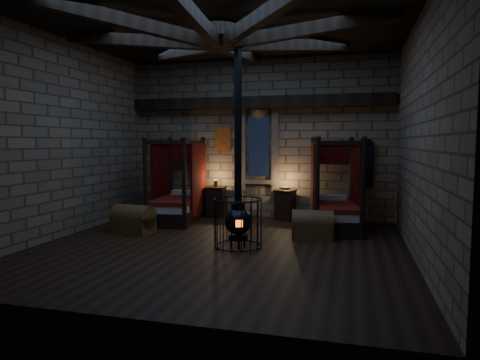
% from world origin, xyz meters
% --- Properties ---
extents(room, '(7.02, 7.02, 4.29)m').
position_xyz_m(room, '(-0.00, 0.09, 3.74)').
color(room, black).
rests_on(room, ground).
extents(bed_left, '(1.24, 2.06, 2.06)m').
position_xyz_m(bed_left, '(-1.86, 2.31, 0.51)').
color(bed_left, black).
rests_on(bed_left, ground).
extents(bed_right, '(1.29, 2.08, 2.05)m').
position_xyz_m(bed_right, '(2.06, 2.28, 0.51)').
color(bed_right, black).
rests_on(bed_right, ground).
extents(trunk_left, '(0.94, 0.67, 0.64)m').
position_xyz_m(trunk_left, '(-2.24, 0.70, 0.28)').
color(trunk_left, brown).
rests_on(trunk_left, ground).
extents(trunk_right, '(0.90, 0.63, 0.62)m').
position_xyz_m(trunk_right, '(1.66, 1.11, 0.27)').
color(trunk_right, brown).
rests_on(trunk_right, ground).
extents(nightstand_left, '(0.54, 0.52, 1.00)m').
position_xyz_m(nightstand_left, '(-1.10, 3.11, 0.42)').
color(nightstand_left, black).
rests_on(nightstand_left, ground).
extents(nightstand_right, '(0.59, 0.58, 0.86)m').
position_xyz_m(nightstand_right, '(0.77, 3.15, 0.40)').
color(nightstand_right, black).
rests_on(nightstand_right, ground).
extents(stove, '(0.92, 0.92, 4.05)m').
position_xyz_m(stove, '(0.35, 0.01, 0.59)').
color(stove, black).
rests_on(stove, ground).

